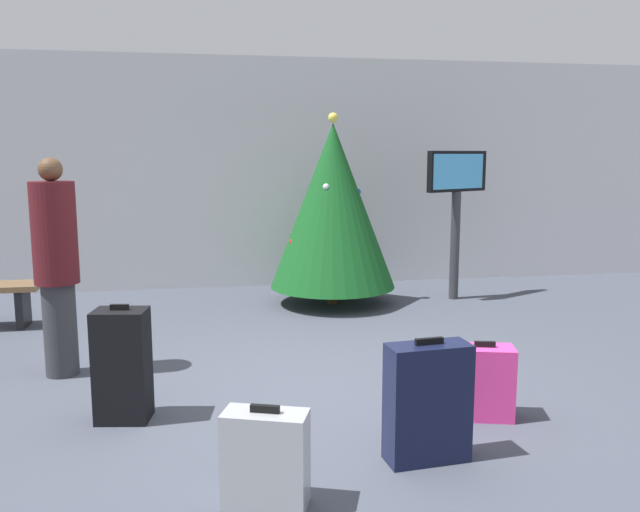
# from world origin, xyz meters

# --- Properties ---
(ground_plane) EXTENTS (16.00, 16.00, 0.00)m
(ground_plane) POSITION_xyz_m (0.00, 0.00, 0.00)
(ground_plane) COLOR #424754
(back_wall) EXTENTS (16.00, 0.20, 3.18)m
(back_wall) POSITION_xyz_m (0.00, 4.50, 1.59)
(back_wall) COLOR silver
(back_wall) RESTS_ON ground_plane
(holiday_tree) EXTENTS (1.55, 1.55, 2.35)m
(holiday_tree) POSITION_xyz_m (0.86, 3.10, 1.23)
(holiday_tree) COLOR #4C3319
(holiday_tree) RESTS_ON ground_plane
(flight_info_kiosk) EXTENTS (0.93, 0.50, 1.90)m
(flight_info_kiosk) POSITION_xyz_m (2.46, 3.11, 1.35)
(flight_info_kiosk) COLOR #333338
(flight_info_kiosk) RESTS_ON ground_plane
(traveller_0) EXTENTS (0.51, 0.51, 1.84)m
(traveller_0) POSITION_xyz_m (-1.93, 0.88, 0.97)
(traveller_0) COLOR #333338
(traveller_0) RESTS_ON ground_plane
(suitcase_0) EXTENTS (0.49, 0.35, 0.56)m
(suitcase_0) POSITION_xyz_m (-0.42, -1.53, 0.26)
(suitcase_0) COLOR #9EA0A5
(suitcase_0) RESTS_ON ground_plane
(suitcase_1) EXTENTS (0.46, 0.34, 0.56)m
(suitcase_1) POSITION_xyz_m (1.22, -0.61, 0.26)
(suitcase_1) COLOR #E5388C
(suitcase_1) RESTS_ON ground_plane
(suitcase_2) EXTENTS (0.40, 0.33, 0.84)m
(suitcase_2) POSITION_xyz_m (-1.30, -0.21, 0.40)
(suitcase_2) COLOR black
(suitcase_2) RESTS_ON ground_plane
(suitcase_3) EXTENTS (0.53, 0.27, 0.78)m
(suitcase_3) POSITION_xyz_m (0.60, -1.17, 0.37)
(suitcase_3) COLOR #141938
(suitcase_3) RESTS_ON ground_plane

